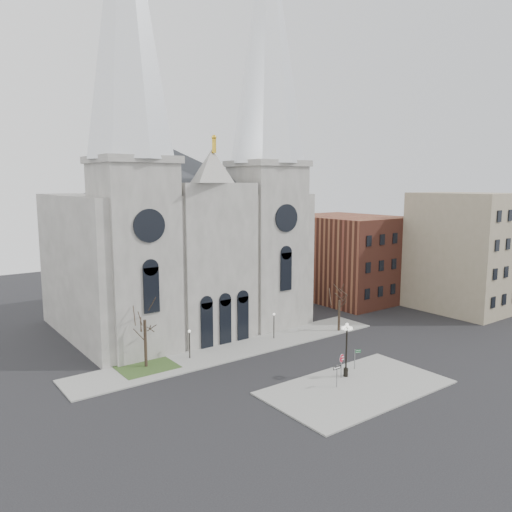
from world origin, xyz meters
TOP-DOWN VIEW (x-y plane):
  - ground at (0.00, 0.00)m, footprint 160.00×160.00m
  - sidewalk_near at (3.00, -5.00)m, footprint 18.00×10.00m
  - sidewalk_far at (0.00, 11.00)m, footprint 40.00×6.00m
  - grass_patch at (-11.00, 12.00)m, footprint 6.00×5.00m
  - cathedral at (0.00, 22.86)m, footprint 33.00×26.66m
  - bg_building_brick at (30.00, 22.00)m, footprint 14.00×18.00m
  - bg_building_tan at (38.00, 6.00)m, footprint 10.00×14.00m
  - tree_left at (-11.00, 12.00)m, footprint 3.20×3.20m
  - tree_right at (15.00, 9.00)m, footprint 3.20×3.20m
  - ped_lamp_left at (-6.00, 11.50)m, footprint 0.32×0.32m
  - ped_lamp_right at (6.00, 11.50)m, footprint 0.32×0.32m
  - stop_sign at (3.42, -2.53)m, footprint 0.90×0.12m
  - globe_lamp at (4.08, -2.54)m, footprint 1.57×1.57m
  - one_way_sign at (1.39, -3.90)m, footprint 0.97×0.09m
  - street_name_sign at (6.34, -1.76)m, footprint 0.64×0.33m

SIDE VIEW (x-z plane):
  - ground at x=0.00m, z-range 0.00..0.00m
  - sidewalk_near at x=3.00m, z-range 0.00..0.14m
  - sidewalk_far at x=0.00m, z-range 0.00..0.14m
  - grass_patch at x=-11.00m, z-range 0.00..0.18m
  - street_name_sign at x=6.34m, z-range 0.34..2.51m
  - one_way_sign at x=1.39m, z-range 0.53..2.74m
  - stop_sign at x=3.42m, z-range 0.67..3.17m
  - ped_lamp_left at x=-6.00m, z-range 0.70..3.96m
  - ped_lamp_right at x=6.00m, z-range 0.70..3.96m
  - globe_lamp at x=4.08m, z-range 0.85..6.41m
  - tree_right at x=15.00m, z-range 1.47..7.47m
  - tree_left at x=-11.00m, z-range 1.83..9.33m
  - bg_building_brick at x=30.00m, z-range 0.00..14.00m
  - bg_building_tan at x=38.00m, z-range 0.00..18.00m
  - cathedral at x=0.00m, z-range -8.52..45.48m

